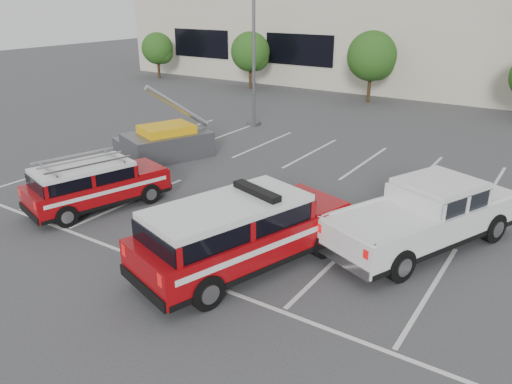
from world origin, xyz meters
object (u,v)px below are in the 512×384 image
ladder_suv (95,188)px  utility_rig (165,142)px  tree_left (252,53)px  convention_building (485,27)px  tree_mid_left (373,58)px  light_pole_left (254,32)px  fire_chief_suv (242,237)px  tree_far_left (159,50)px  white_pickup (424,221)px

ladder_suv → utility_rig: utility_rig is taller
ladder_suv → tree_left: bearing=127.2°
convention_building → tree_mid_left: bearing=-117.4°
tree_left → light_pole_left: size_ratio=0.43×
light_pole_left → fire_chief_suv: light_pole_left is taller
tree_far_left → fire_chief_suv: (25.57, -23.64, -1.60)m
tree_left → convention_building: bearing=33.1°
tree_mid_left → ladder_suv: tree_mid_left is taller
light_pole_left → utility_rig: size_ratio=2.28×
convention_building → utility_rig: (-8.31, -27.13, -4.04)m
fire_chief_suv → white_pickup: fire_chief_suv is taller
tree_left → white_pickup: tree_left is taller
tree_far_left → white_pickup: size_ratio=0.59×
convention_building → tree_far_left: 27.03m
fire_chief_suv → light_pole_left: bearing=139.7°
light_pole_left → white_pickup: light_pole_left is taller
tree_left → light_pole_left: (6.91, -10.05, 2.41)m
light_pole_left → fire_chief_suv: (8.66, -13.59, -4.29)m
convention_building → light_pole_left: size_ratio=5.86×
tree_left → ladder_suv: (8.92, -23.10, -2.02)m
tree_mid_left → tree_far_left: bearing=-180.0°
light_pole_left → ladder_suv: size_ratio=2.01×
tree_left → tree_mid_left: bearing=0.0°
tree_far_left → fire_chief_suv: tree_far_left is taller
light_pole_left → fire_chief_suv: size_ratio=1.54×
tree_far_left → ladder_suv: tree_far_left is taller
fire_chief_suv → ladder_suv: bearing=-167.4°
tree_far_left → light_pole_left: 19.85m
light_pole_left → white_pickup: size_ratio=1.51×
white_pickup → utility_rig: bearing=-167.2°
fire_chief_suv → white_pickup: (3.79, 4.00, -0.11)m
tree_far_left → light_pole_left: size_ratio=0.39×
white_pickup → tree_left: bearing=157.9°
fire_chief_suv → tree_far_left: bearing=154.5°
tree_far_left → utility_rig: 24.18m
convention_building → white_pickup: convention_building is taller
convention_building → ladder_suv: bearing=-100.6°
utility_rig → tree_far_left: bearing=156.3°
tree_mid_left → ladder_suv: 23.23m
tree_left → fire_chief_suv: tree_left is taller
tree_left → white_pickup: size_ratio=0.65×
tree_left → ladder_suv: tree_left is taller
tree_far_left → tree_left: bearing=0.0°
white_pickup → ladder_suv: white_pickup is taller
tree_mid_left → fire_chief_suv: size_ratio=0.73×
fire_chief_suv → white_pickup: bearing=63.8°
tree_far_left → convention_building: bearing=21.4°
utility_rig → white_pickup: bearing=11.7°
light_pole_left → white_pickup: (12.45, -9.59, -4.40)m
tree_far_left → fire_chief_suv: size_ratio=0.60×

